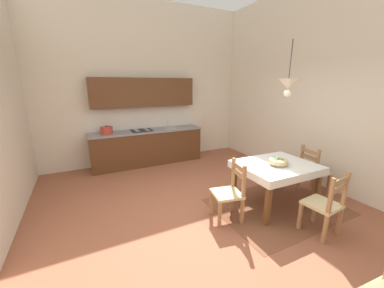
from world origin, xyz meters
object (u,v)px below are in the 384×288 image
dining_chair_camera_side (325,205)px  pendant_lamp (288,84)px  fruit_bowl (278,162)px  dining_chair_window_side (313,171)px  dining_chair_tv_side (229,193)px  kitchen_cabinetry (147,132)px  dining_table (276,171)px

dining_chair_camera_side → pendant_lamp: bearing=95.1°
dining_chair_camera_side → fruit_bowl: size_ratio=3.10×
dining_chair_window_side → dining_chair_tv_side: bearing=-179.7°
dining_chair_tv_side → fruit_bowl: 1.01m
dining_chair_window_side → kitchen_cabinetry: bearing=127.1°
dining_chair_camera_side → pendant_lamp: pendant_lamp is taller
dining_table → dining_chair_tv_side: (-0.95, -0.01, -0.18)m
fruit_bowl → pendant_lamp: 1.24m
kitchen_cabinetry → dining_chair_camera_side: size_ratio=3.06×
dining_chair_tv_side → fruit_bowl: dining_chair_tv_side is taller
pendant_lamp → dining_table: bearing=65.0°
fruit_bowl → pendant_lamp: bearing=-118.2°
dining_chair_window_side → pendant_lamp: size_ratio=1.16×
kitchen_cabinetry → fruit_bowl: size_ratio=9.47×
dining_table → dining_chair_window_side: bearing=0.0°
kitchen_cabinetry → dining_chair_window_side: 3.92m
dining_table → pendant_lamp: pendant_lamp is taller
fruit_bowl → dining_chair_tv_side: bearing=177.3°
dining_chair_camera_side → dining_chair_tv_side: bearing=137.5°
dining_table → fruit_bowl: (-0.02, -0.05, 0.19)m
dining_table → pendant_lamp: size_ratio=1.59×
dining_table → dining_chair_tv_side: bearing=-179.5°
kitchen_cabinetry → pendant_lamp: (1.30, -3.23, 1.19)m
dining_chair_camera_side → kitchen_cabinetry: bearing=108.8°
fruit_bowl → pendant_lamp: size_ratio=0.37×
dining_table → dining_chair_camera_side: 0.91m
dining_chair_tv_side → dining_chair_camera_side: size_ratio=1.00×
kitchen_cabinetry → dining_chair_window_side: kitchen_cabinetry is taller
dining_chair_camera_side → fruit_bowl: dining_chair_camera_side is taller
kitchen_cabinetry → pendant_lamp: 3.68m
dining_chair_tv_side → dining_chair_camera_side: same height
kitchen_cabinetry → pendant_lamp: size_ratio=3.53×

